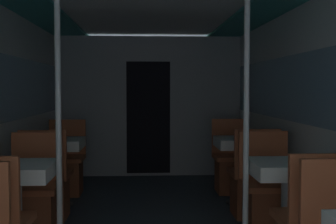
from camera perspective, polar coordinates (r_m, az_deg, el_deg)
The scene contains 14 objects.
wall_right at distance 4.00m, azimuth 18.34°, elevation -0.51°, with size 0.05×7.99×2.05m.
bulkhead_far at distance 6.90m, azimuth -2.42°, elevation 0.67°, with size 2.72×0.09×2.05m.
dining_table_left_1 at distance 3.67m, azimuth -18.14°, elevation -7.81°, with size 0.56×0.56×0.74m.
chair_left_far_1 at distance 4.27m, azimuth -16.10°, elevation -10.87°, with size 0.45×0.45×0.90m.
support_pole_left_1 at distance 3.55m, azimuth -13.20°, elevation -1.51°, with size 0.04×0.04×2.05m.
dining_table_left_2 at distance 5.29m, azimuth -13.40°, elevation -4.47°, with size 0.56×0.56×0.74m.
chair_left_near_2 at distance 4.81m, azimuth -14.55°, elevation -9.28°, with size 0.45×0.45×0.90m.
chair_left_far_2 at distance 5.88m, azimuth -12.39°, elevation -7.02°, with size 0.45×0.45×0.90m.
dining_table_right_1 at distance 3.72m, azimuth 14.37°, elevation -7.63°, with size 0.56×0.56×0.74m.
chair_right_far_1 at distance 4.30m, azimuth 12.07°, elevation -10.70°, with size 0.45×0.45×0.90m.
support_pole_right_1 at distance 3.58m, azimuth 9.52°, elevation -1.43°, with size 0.04×0.04×2.05m.
dining_table_right_2 at distance 5.32m, azimuth 8.94°, elevation -4.39°, with size 0.56×0.56×0.74m.
chair_right_near_2 at distance 4.84m, azimuth 10.29°, elevation -9.15°, with size 0.45×0.45×0.90m.
chair_right_far_2 at distance 5.91m, azimuth 7.80°, elevation -6.93°, with size 0.45×0.45×0.90m.
Camera 1 is at (-0.08, -1.12, 1.30)m, focal length 50.00 mm.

